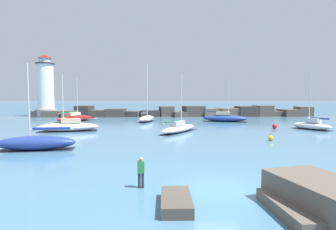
% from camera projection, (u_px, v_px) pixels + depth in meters
% --- Properties ---
extents(ground_plane, '(600.00, 600.00, 0.00)m').
position_uv_depth(ground_plane, '(220.00, 188.00, 13.70)').
color(ground_plane, teal).
extents(open_sea_beyond, '(400.00, 116.00, 0.01)m').
position_uv_depth(open_sea_beyond, '(166.00, 107.00, 123.56)').
color(open_sea_beyond, '#386684').
rests_on(open_sea_beyond, ground).
extents(breakwater_jetty, '(68.35, 6.76, 2.60)m').
position_uv_depth(breakwater_jetty, '(186.00, 112.00, 63.92)').
color(breakwater_jetty, '#383330').
rests_on(breakwater_jetty, ground).
extents(lighthouse, '(5.05, 5.05, 14.83)m').
position_uv_depth(lighthouse, '(46.00, 90.00, 62.82)').
color(lighthouse, gray).
rests_on(lighthouse, ground).
extents(foreground_rocks, '(8.48, 4.69, 1.39)m').
position_uv_depth(foreground_rocks, '(306.00, 199.00, 10.85)').
color(foreground_rocks, '#4C443D').
rests_on(foreground_rocks, ground).
extents(sailboat_moored_0, '(4.72, 5.72, 8.67)m').
position_uv_depth(sailboat_moored_0, '(312.00, 125.00, 38.17)').
color(sailboat_moored_0, silver).
rests_on(sailboat_moored_0, ground).
extents(sailboat_moored_1, '(6.06, 7.86, 7.85)m').
position_uv_depth(sailboat_moored_1, '(179.00, 128.00, 35.25)').
color(sailboat_moored_1, white).
rests_on(sailboat_moored_1, ground).
extents(sailboat_moored_2, '(3.82, 6.27, 11.10)m').
position_uv_depth(sailboat_moored_2, '(147.00, 118.00, 49.90)').
color(sailboat_moored_2, white).
rests_on(sailboat_moored_2, ground).
extents(sailboat_moored_3, '(8.50, 4.13, 7.85)m').
position_uv_depth(sailboat_moored_3, '(69.00, 126.00, 36.30)').
color(sailboat_moored_3, silver).
rests_on(sailboat_moored_3, ground).
extents(sailboat_moored_4, '(6.97, 2.56, 7.72)m').
position_uv_depth(sailboat_moored_4, '(36.00, 143.00, 23.47)').
color(sailboat_moored_4, navy).
rests_on(sailboat_moored_4, ground).
extents(sailboat_moored_5, '(8.72, 4.69, 7.96)m').
position_uv_depth(sailboat_moored_5, '(225.00, 118.00, 50.25)').
color(sailboat_moored_5, navy).
rests_on(sailboat_moored_5, ground).
extents(sailboat_moored_6, '(6.20, 8.36, 8.46)m').
position_uv_depth(sailboat_moored_6, '(75.00, 118.00, 50.71)').
color(sailboat_moored_6, maroon).
rests_on(sailboat_moored_6, ground).
extents(mooring_buoy_orange_near, '(0.70, 0.70, 0.90)m').
position_uv_depth(mooring_buoy_orange_near, '(275.00, 126.00, 39.19)').
color(mooring_buoy_orange_near, red).
rests_on(mooring_buoy_orange_near, ground).
extents(mooring_buoy_far_side, '(0.57, 0.57, 0.77)m').
position_uv_depth(mooring_buoy_far_side, '(271.00, 138.00, 28.54)').
color(mooring_buoy_far_side, yellow).
rests_on(mooring_buoy_far_side, ground).
extents(person_on_rocks, '(0.36, 0.22, 1.66)m').
position_uv_depth(person_on_rocks, '(141.00, 171.00, 13.72)').
color(person_on_rocks, '#282833').
rests_on(person_on_rocks, ground).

